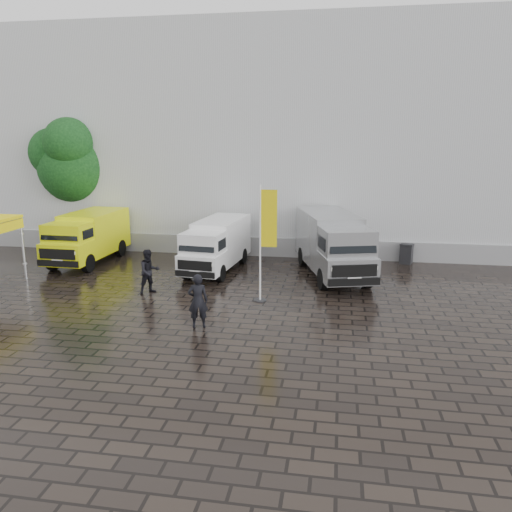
{
  "coord_description": "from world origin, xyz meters",
  "views": [
    {
      "loc": [
        3.14,
        -17.53,
        6.18
      ],
      "look_at": [
        -0.15,
        2.2,
        1.38
      ],
      "focal_mm": 35.0,
      "sensor_mm": 36.0,
      "label": 1
    }
  ],
  "objects_px": {
    "van_yellow": "(88,238)",
    "wheelie_bin": "(406,254)",
    "van_silver": "(333,246)",
    "flagpole": "(265,239)",
    "person_front": "(198,301)",
    "person_tent": "(149,271)",
    "van_white": "(216,246)"
  },
  "relations": [
    {
      "from": "van_silver",
      "to": "person_tent",
      "type": "height_order",
      "value": "van_silver"
    },
    {
      "from": "van_silver",
      "to": "wheelie_bin",
      "type": "bearing_deg",
      "value": 21.72
    },
    {
      "from": "person_front",
      "to": "person_tent",
      "type": "xyz_separation_m",
      "value": [
        -2.97,
        3.3,
        -0.02
      ]
    },
    {
      "from": "van_white",
      "to": "person_front",
      "type": "height_order",
      "value": "van_white"
    },
    {
      "from": "van_white",
      "to": "wheelie_bin",
      "type": "xyz_separation_m",
      "value": [
        9.01,
        2.83,
        -0.67
      ]
    },
    {
      "from": "van_silver",
      "to": "person_tent",
      "type": "distance_m",
      "value": 8.2
    },
    {
      "from": "van_white",
      "to": "flagpole",
      "type": "height_order",
      "value": "flagpole"
    },
    {
      "from": "person_front",
      "to": "person_tent",
      "type": "height_order",
      "value": "person_front"
    },
    {
      "from": "van_yellow",
      "to": "person_tent",
      "type": "relative_size",
      "value": 2.97
    },
    {
      "from": "van_yellow",
      "to": "person_front",
      "type": "relative_size",
      "value": 2.91
    },
    {
      "from": "flagpole",
      "to": "person_front",
      "type": "distance_m",
      "value": 3.84
    },
    {
      "from": "person_tent",
      "to": "van_yellow",
      "type": "bearing_deg",
      "value": 95.65
    },
    {
      "from": "wheelie_bin",
      "to": "person_front",
      "type": "bearing_deg",
      "value": -109.57
    },
    {
      "from": "van_yellow",
      "to": "wheelie_bin",
      "type": "bearing_deg",
      "value": 10.29
    },
    {
      "from": "van_white",
      "to": "wheelie_bin",
      "type": "relative_size",
      "value": 5.37
    },
    {
      "from": "van_yellow",
      "to": "van_silver",
      "type": "distance_m",
      "value": 12.12
    },
    {
      "from": "flagpole",
      "to": "wheelie_bin",
      "type": "bearing_deg",
      "value": 48.66
    },
    {
      "from": "flagpole",
      "to": "person_tent",
      "type": "bearing_deg",
      "value": 176.86
    },
    {
      "from": "wheelie_bin",
      "to": "person_front",
      "type": "xyz_separation_m",
      "value": [
        -7.88,
        -9.98,
        0.42
      ]
    },
    {
      "from": "van_yellow",
      "to": "van_white",
      "type": "distance_m",
      "value": 6.73
    },
    {
      "from": "van_white",
      "to": "person_front",
      "type": "bearing_deg",
      "value": -75.21
    },
    {
      "from": "van_white",
      "to": "van_silver",
      "type": "distance_m",
      "value": 5.4
    },
    {
      "from": "van_yellow",
      "to": "person_tent",
      "type": "bearing_deg",
      "value": -39.61
    },
    {
      "from": "van_silver",
      "to": "flagpole",
      "type": "distance_m",
      "value": 4.92
    },
    {
      "from": "wheelie_bin",
      "to": "person_front",
      "type": "relative_size",
      "value": 0.55
    },
    {
      "from": "flagpole",
      "to": "person_tent",
      "type": "xyz_separation_m",
      "value": [
        -4.74,
        0.26,
        -1.56
      ]
    },
    {
      "from": "wheelie_bin",
      "to": "person_front",
      "type": "distance_m",
      "value": 12.72
    },
    {
      "from": "van_yellow",
      "to": "person_front",
      "type": "xyz_separation_m",
      "value": [
        7.85,
        -7.58,
        -0.31
      ]
    },
    {
      "from": "van_white",
      "to": "wheelie_bin",
      "type": "height_order",
      "value": "van_white"
    },
    {
      "from": "van_yellow",
      "to": "person_front",
      "type": "height_order",
      "value": "van_yellow"
    },
    {
      "from": "van_silver",
      "to": "flagpole",
      "type": "xyz_separation_m",
      "value": [
        -2.49,
        -4.1,
        1.07
      ]
    },
    {
      "from": "van_silver",
      "to": "person_front",
      "type": "relative_size",
      "value": 3.49
    }
  ]
}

